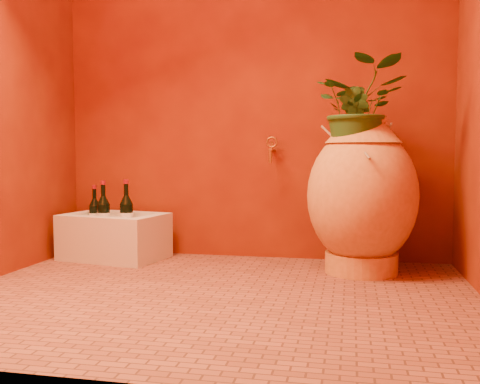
% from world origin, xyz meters
% --- Properties ---
extents(floor, '(2.50, 2.50, 0.00)m').
position_xyz_m(floor, '(0.00, 0.00, 0.00)').
color(floor, brown).
rests_on(floor, ground).
extents(wall_back, '(2.50, 0.02, 2.50)m').
position_xyz_m(wall_back, '(0.00, 1.00, 1.25)').
color(wall_back, '#5F1405').
rests_on(wall_back, ground).
extents(amphora, '(0.70, 0.70, 0.89)m').
position_xyz_m(amphora, '(0.70, 0.65, 0.44)').
color(amphora, '#CB8539').
rests_on(amphora, floor).
extents(stone_basin, '(0.69, 0.53, 0.29)m').
position_xyz_m(stone_basin, '(-0.85, 0.75, 0.14)').
color(stone_basin, beige).
rests_on(stone_basin, floor).
extents(wine_bottle_a, '(0.09, 0.09, 0.35)m').
position_xyz_m(wine_bottle_a, '(-0.76, 0.74, 0.29)').
color(wine_bottle_a, black).
rests_on(wine_bottle_a, stone_basin).
extents(wine_bottle_b, '(0.08, 0.08, 0.31)m').
position_xyz_m(wine_bottle_b, '(-1.03, 0.83, 0.27)').
color(wine_bottle_b, black).
rests_on(wine_bottle_b, stone_basin).
extents(wine_bottle_c, '(0.08, 0.08, 0.35)m').
position_xyz_m(wine_bottle_c, '(-0.91, 0.73, 0.28)').
color(wine_bottle_c, black).
rests_on(wine_bottle_c, stone_basin).
extents(wall_tap, '(0.07, 0.15, 0.17)m').
position_xyz_m(wall_tap, '(0.14, 0.92, 0.71)').
color(wall_tap, '#A66F26').
rests_on(wall_tap, wall_back).
extents(plant_main, '(0.51, 0.45, 0.54)m').
position_xyz_m(plant_main, '(0.68, 0.63, 0.93)').
color(plant_main, '#1E4619').
rests_on(plant_main, amphora).
extents(plant_side, '(0.25, 0.26, 0.36)m').
position_xyz_m(plant_side, '(0.65, 0.61, 0.85)').
color(plant_side, '#1E4619').
rests_on(plant_side, amphora).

